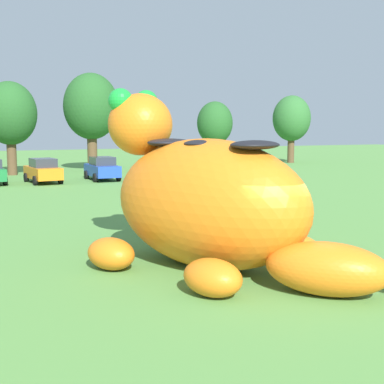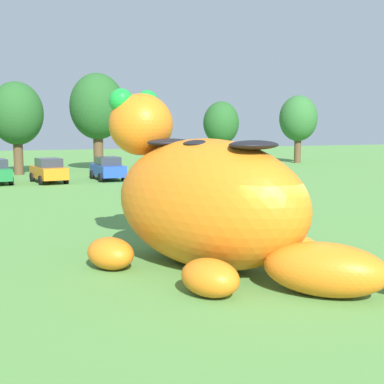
% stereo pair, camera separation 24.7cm
% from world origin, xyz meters
% --- Properties ---
extents(ground_plane, '(160.00, 160.00, 0.00)m').
position_xyz_m(ground_plane, '(0.00, 0.00, 0.00)').
color(ground_plane, '#568E42').
extents(giant_inflatable_creature, '(7.63, 8.59, 5.00)m').
position_xyz_m(giant_inflatable_creature, '(-1.07, 1.67, 1.83)').
color(giant_inflatable_creature, orange).
rests_on(giant_inflatable_creature, ground).
extents(car_orange, '(2.33, 4.28, 1.72)m').
position_xyz_m(car_orange, '(-2.23, 25.72, 0.86)').
color(car_orange, orange).
rests_on(car_orange, ground).
extents(car_blue, '(2.03, 4.15, 1.72)m').
position_xyz_m(car_blue, '(2.01, 25.93, 0.86)').
color(car_blue, '#2347B7').
rests_on(car_blue, ground).
extents(tree_mid_left, '(4.24, 4.24, 7.53)m').
position_xyz_m(tree_mid_left, '(-3.68, 32.94, 4.92)').
color(tree_mid_left, brown).
rests_on(tree_mid_left, ground).
extents(tree_centre_left, '(4.85, 4.85, 8.61)m').
position_xyz_m(tree_centre_left, '(3.23, 34.36, 5.63)').
color(tree_centre_left, brown).
rests_on(tree_centre_left, ground).
extents(tree_centre, '(3.67, 3.67, 6.51)m').
position_xyz_m(tree_centre, '(16.45, 36.42, 4.26)').
color(tree_centre, brown).
rests_on(tree_centre, ground).
extents(tree_centre_right, '(4.13, 4.13, 7.32)m').
position_xyz_m(tree_centre_right, '(25.65, 36.10, 4.79)').
color(tree_centre_right, brown).
rests_on(tree_centre_right, ground).
extents(spectator_mid_field, '(0.38, 0.26, 1.71)m').
position_xyz_m(spectator_mid_field, '(8.85, 19.59, 0.85)').
color(spectator_mid_field, black).
rests_on(spectator_mid_field, ground).
extents(spectator_by_cars, '(0.38, 0.26, 1.71)m').
position_xyz_m(spectator_by_cars, '(2.30, 17.88, 0.85)').
color(spectator_by_cars, black).
rests_on(spectator_by_cars, ground).
extents(spectator_wandering, '(0.38, 0.26, 1.71)m').
position_xyz_m(spectator_wandering, '(-0.97, 6.59, 0.85)').
color(spectator_wandering, '#726656').
rests_on(spectator_wandering, ground).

